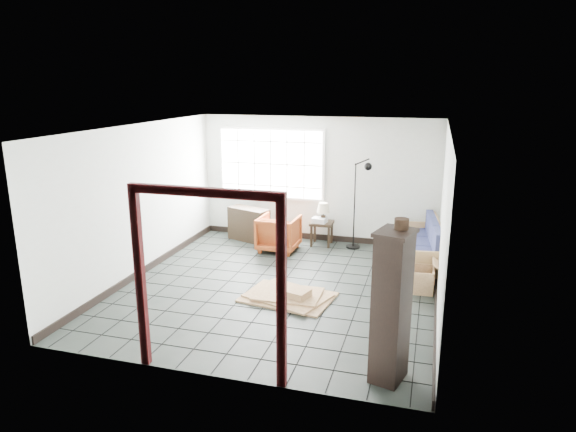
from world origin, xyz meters
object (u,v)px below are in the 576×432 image
(futon_sofa, at_px, (422,249))
(side_table, at_px, (322,226))
(tall_shelf, at_px, (392,306))
(armchair, at_px, (279,231))

(futon_sofa, bearing_deg, side_table, 154.39)
(futon_sofa, bearing_deg, tall_shelf, -100.06)
(tall_shelf, bearing_deg, side_table, 126.81)
(side_table, xyz_separation_m, tall_shelf, (1.79, -4.63, 0.49))
(armchair, bearing_deg, side_table, -140.70)
(armchair, height_order, side_table, armchair)
(armchair, xyz_separation_m, side_table, (0.75, 0.58, 0.02))
(tall_shelf, bearing_deg, armchair, 137.71)
(futon_sofa, height_order, tall_shelf, tall_shelf)
(armchair, relative_size, tall_shelf, 0.44)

